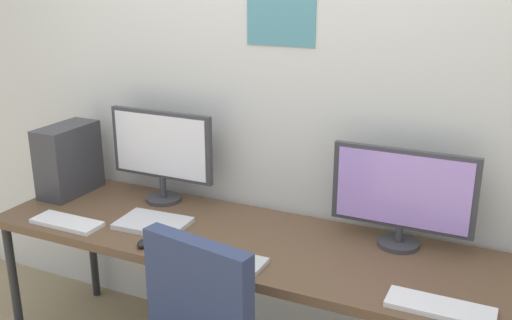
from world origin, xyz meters
TOP-DOWN VIEW (x-y plane):
  - wall_back at (-0.00, 1.02)m, footprint 4.86×0.11m
  - desk at (0.00, 0.60)m, footprint 2.46×0.68m
  - monitor_left at (-0.60, 0.81)m, footprint 0.57×0.18m
  - monitor_right at (0.60, 0.81)m, footprint 0.60×0.18m
  - pc_tower at (-1.11, 0.70)m, footprint 0.17×0.34m
  - keyboard_left at (-0.84, 0.37)m, footprint 0.34×0.13m
  - keyboard_center at (0.00, 0.37)m, footprint 0.33×0.13m
  - keyboard_right at (0.84, 0.37)m, footprint 0.37×0.13m
  - computer_mouse at (-0.38, 0.34)m, footprint 0.06×0.10m
  - laptop_closed at (-0.47, 0.53)m, footprint 0.33×0.24m

SIDE VIEW (x-z plane):
  - desk at x=0.00m, z-range 0.32..1.06m
  - keyboard_left at x=-0.84m, z-range 0.74..0.76m
  - keyboard_center at x=0.00m, z-range 0.74..0.76m
  - keyboard_right at x=0.84m, z-range 0.74..0.76m
  - laptop_closed at x=-0.47m, z-range 0.74..0.76m
  - computer_mouse at x=-0.38m, z-range 0.74..0.77m
  - pc_tower at x=-1.11m, z-range 0.74..1.11m
  - monitor_right at x=0.60m, z-range 0.76..1.19m
  - monitor_left at x=-0.60m, z-range 0.78..1.24m
  - wall_back at x=0.00m, z-range 0.00..2.60m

